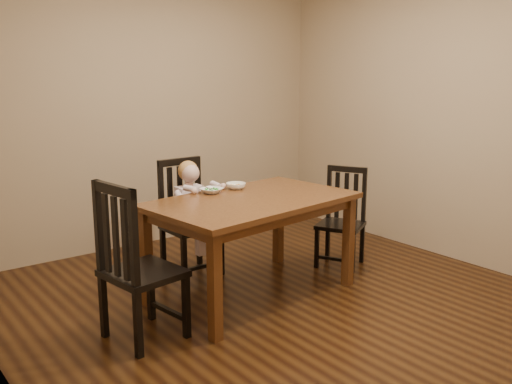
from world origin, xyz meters
TOP-DOWN VIEW (x-y plane):
  - room at (0.00, 0.00)m, footprint 4.01×4.01m
  - dining_table at (-0.07, 0.21)m, footprint 1.70×1.14m
  - chair_child at (-0.21, 0.96)m, footprint 0.44×0.42m
  - chair_left at (-1.15, 0.05)m, footprint 0.51×0.53m
  - chair_right at (1.03, 0.30)m, footprint 0.51×0.52m
  - toddler at (-0.21, 0.91)m, footprint 0.31×0.39m
  - bowl_peas at (-0.22, 0.55)m, footprint 0.22×0.22m
  - bowl_veg at (0.03, 0.57)m, footprint 0.18×0.18m
  - fork at (-0.26, 0.53)m, footprint 0.11×0.09m

SIDE VIEW (x-z plane):
  - chair_right at x=1.03m, z-range -0.02..0.88m
  - chair_child at x=-0.21m, z-range -0.02..1.00m
  - chair_left at x=-1.15m, z-range -0.02..1.07m
  - toddler at x=-0.21m, z-range 0.36..0.88m
  - dining_table at x=-0.07m, z-range 0.31..1.11m
  - bowl_peas at x=-0.22m, z-range 0.80..0.84m
  - bowl_veg at x=0.03m, z-range 0.80..0.85m
  - fork at x=-0.26m, z-range 0.82..0.87m
  - room at x=0.00m, z-range 0.00..2.71m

